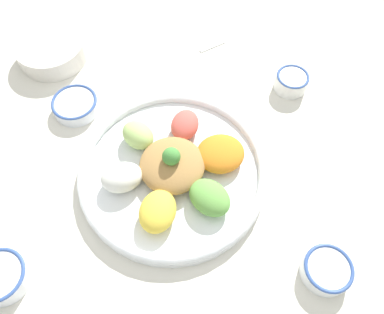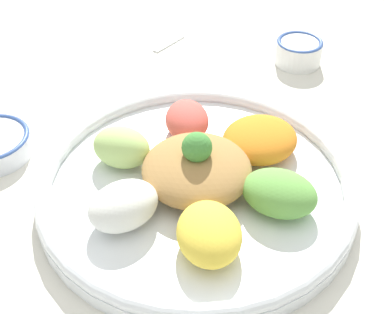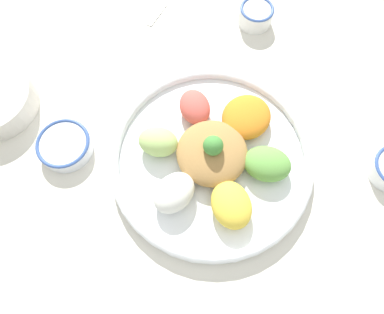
% 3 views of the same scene
% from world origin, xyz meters
% --- Properties ---
extents(ground_plane, '(2.40, 2.40, 0.00)m').
position_xyz_m(ground_plane, '(0.00, 0.00, 0.00)').
color(ground_plane, silver).
extents(salad_platter, '(0.41, 0.41, 0.10)m').
position_xyz_m(salad_platter, '(-0.04, -0.01, 0.03)').
color(salad_platter, white).
rests_on(salad_platter, ground_plane).
extents(sauce_bowl_red, '(0.10, 0.10, 0.04)m').
position_xyz_m(sauce_bowl_red, '(0.11, -0.38, 0.02)').
color(sauce_bowl_red, white).
rests_on(sauce_bowl_red, ground_plane).
extents(sauce_bowl_dark, '(0.11, 0.11, 0.03)m').
position_xyz_m(sauce_bowl_dark, '(-0.27, -0.21, 0.02)').
color(sauce_bowl_dark, white).
rests_on(sauce_bowl_dark, ground_plane).
extents(rice_bowl_plain, '(0.08, 0.08, 0.04)m').
position_xyz_m(rice_bowl_plain, '(-0.21, 0.33, 0.02)').
color(rice_bowl_plain, white).
rests_on(rice_bowl_plain, ground_plane).
extents(sauce_bowl_far, '(0.09, 0.09, 0.04)m').
position_xyz_m(sauce_bowl_far, '(0.24, 0.23, 0.02)').
color(sauce_bowl_far, white).
rests_on(sauce_bowl_far, ground_plane).
extents(side_serving_bowl, '(0.18, 0.18, 0.05)m').
position_xyz_m(side_serving_bowl, '(-0.46, -0.25, 0.03)').
color(side_serving_bowl, silver).
rests_on(side_serving_bowl, ground_plane).
extents(serving_spoon_extra, '(0.06, 0.12, 0.01)m').
position_xyz_m(serving_spoon_extra, '(-0.42, 0.21, 0.00)').
color(serving_spoon_extra, white).
rests_on(serving_spoon_extra, ground_plane).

